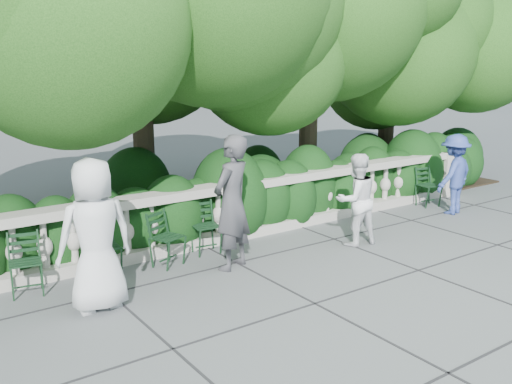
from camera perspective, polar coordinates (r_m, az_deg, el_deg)
ground at (r=8.38m, az=3.99°, el=-7.96°), size 90.00×90.00×0.00m
balustrade at (r=9.62m, az=-2.75°, el=-2.08°), size 12.00×0.44×1.00m
shrub_hedge at (r=10.74m, az=-6.18°, el=-3.19°), size 15.00×2.60×1.70m
tree_canopy at (r=10.86m, az=-3.92°, el=18.16°), size 15.04×6.52×6.78m
chair_a at (r=8.04m, az=-21.75°, el=-9.88°), size 0.53×0.56×0.84m
chair_b at (r=9.04m, az=-4.62°, el=-6.36°), size 0.50×0.53×0.84m
chair_c at (r=8.31m, az=-14.46°, el=-8.56°), size 0.47×0.50×0.84m
chair_d at (r=8.60m, az=-8.05°, el=-7.49°), size 0.58×0.61×0.84m
chair_f at (r=12.38m, az=17.21°, el=-1.49°), size 0.51×0.54×0.84m
person_businessman at (r=7.15m, az=-15.78°, el=-4.18°), size 0.94×0.62×1.90m
person_woman_grey at (r=8.24m, az=-2.43°, el=-1.07°), size 0.86×0.73×1.98m
person_casual_man at (r=9.49m, az=9.96°, el=-0.75°), size 0.83×0.70×1.53m
person_older_blue at (r=11.89m, az=19.19°, el=1.69°), size 1.10×0.74×1.59m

